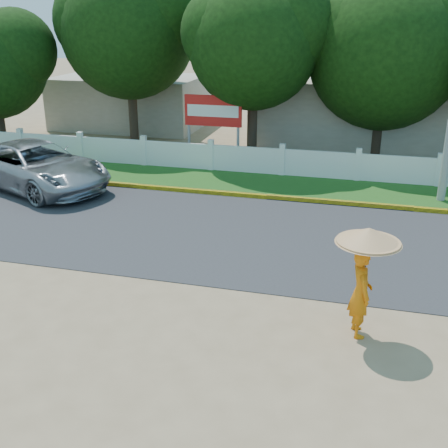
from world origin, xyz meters
name	(u,v)px	position (x,y,z in m)	size (l,w,h in m)	color
ground	(202,307)	(0.00, 0.00, 0.00)	(120.00, 120.00, 0.00)	#9E8460
road	(245,235)	(0.00, 4.50, 0.01)	(60.00, 7.00, 0.02)	#38383A
grass_verge	(275,185)	(0.00, 9.75, 0.01)	(60.00, 3.50, 0.03)	#2D601E
curb	(267,197)	(0.00, 8.05, 0.08)	(40.00, 0.18, 0.16)	yellow
fence	(282,162)	(0.00, 11.20, 0.55)	(40.00, 0.10, 1.10)	silver
building_near	(365,111)	(3.00, 18.00, 1.60)	(10.00, 6.00, 3.20)	#B7AD99
building_far	(130,102)	(-10.00, 19.00, 1.40)	(8.00, 5.00, 2.80)	#B7AD99
vehicle	(36,166)	(-8.62, 7.08, 0.87)	(2.89, 6.27, 1.74)	#989B9F
monk_with_parasol	(364,266)	(3.49, -0.20, 1.56)	(1.31, 1.31, 2.39)	orange
billboard	(213,115)	(-3.20, 12.30, 2.14)	(2.50, 0.13, 2.95)	gray
tree_row	(305,45)	(0.30, 14.39, 4.89)	(33.34, 7.98, 8.56)	#473828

